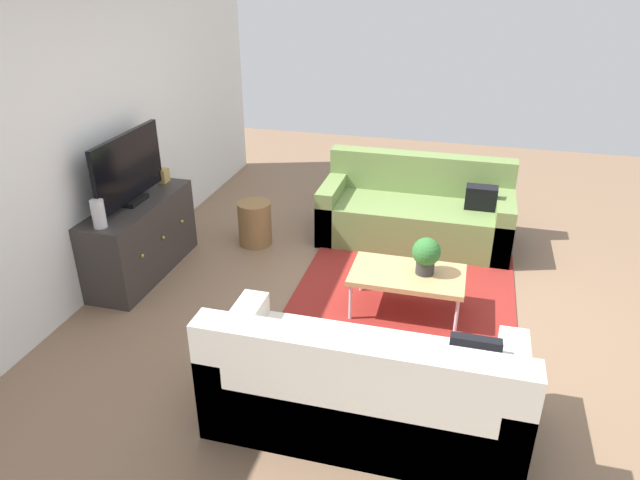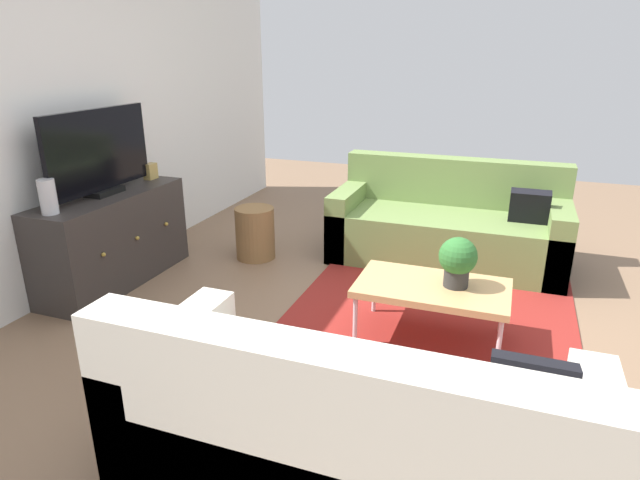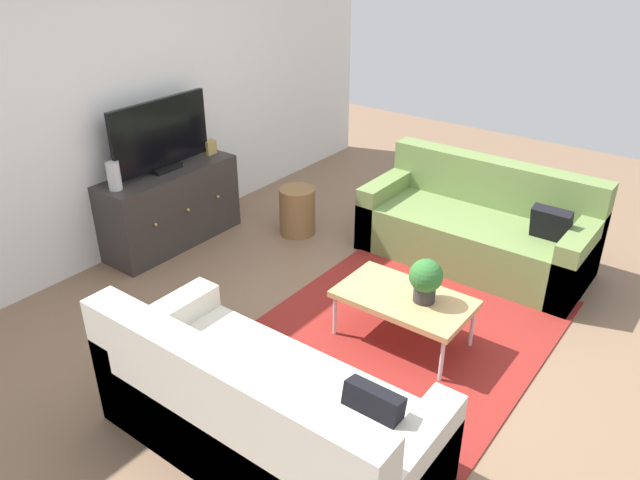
{
  "view_description": "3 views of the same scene",
  "coord_description": "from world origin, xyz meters",
  "px_view_note": "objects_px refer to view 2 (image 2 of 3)",
  "views": [
    {
      "loc": [
        -4.2,
        -0.56,
        2.72
      ],
      "look_at": [
        0.0,
        0.55,
        0.57
      ],
      "focal_mm": 32.7,
      "sensor_mm": 36.0,
      "label": 1
    },
    {
      "loc": [
        -3.08,
        -0.58,
        1.75
      ],
      "look_at": [
        0.0,
        0.55,
        0.57
      ],
      "focal_mm": 30.12,
      "sensor_mm": 36.0,
      "label": 2
    },
    {
      "loc": [
        -3.25,
        -1.88,
        2.69
      ],
      "look_at": [
        0.0,
        0.55,
        0.57
      ],
      "focal_mm": 34.73,
      "sensor_mm": 36.0,
      "label": 3
    }
  ],
  "objects_px": {
    "flat_screen_tv": "(99,153)",
    "mantel_clock": "(150,171)",
    "couch_right_side": "(448,227)",
    "tv_console": "(113,239)",
    "potted_plant": "(458,260)",
    "wicker_basket": "(255,233)",
    "couch_left_side": "(352,444)",
    "glass_vase": "(48,197)",
    "coffee_table": "(432,289)"
  },
  "relations": [
    {
      "from": "coffee_table",
      "to": "glass_vase",
      "type": "distance_m",
      "value": 2.55
    },
    {
      "from": "flat_screen_tv",
      "to": "mantel_clock",
      "type": "height_order",
      "value": "flat_screen_tv"
    },
    {
      "from": "tv_console",
      "to": "flat_screen_tv",
      "type": "relative_size",
      "value": 1.3
    },
    {
      "from": "coffee_table",
      "to": "tv_console",
      "type": "distance_m",
      "value": 2.46
    },
    {
      "from": "couch_left_side",
      "to": "coffee_table",
      "type": "height_order",
      "value": "couch_left_side"
    },
    {
      "from": "potted_plant",
      "to": "wicker_basket",
      "type": "height_order",
      "value": "potted_plant"
    },
    {
      "from": "wicker_basket",
      "to": "glass_vase",
      "type": "bearing_deg",
      "value": 150.02
    },
    {
      "from": "couch_left_side",
      "to": "wicker_basket",
      "type": "xyz_separation_m",
      "value": [
        2.31,
        1.58,
        -0.06
      ]
    },
    {
      "from": "coffee_table",
      "to": "wicker_basket",
      "type": "bearing_deg",
      "value": 61.79
    },
    {
      "from": "potted_plant",
      "to": "tv_console",
      "type": "xyz_separation_m",
      "value": [
        0.02,
        2.59,
        -0.19
      ]
    },
    {
      "from": "wicker_basket",
      "to": "mantel_clock",
      "type": "bearing_deg",
      "value": 111.14
    },
    {
      "from": "tv_console",
      "to": "mantel_clock",
      "type": "bearing_deg",
      "value": 0.0
    },
    {
      "from": "coffee_table",
      "to": "flat_screen_tv",
      "type": "relative_size",
      "value": 0.92
    },
    {
      "from": "glass_vase",
      "to": "couch_left_side",
      "type": "bearing_deg",
      "value": -111.42
    },
    {
      "from": "potted_plant",
      "to": "flat_screen_tv",
      "type": "distance_m",
      "value": 2.66
    },
    {
      "from": "couch_right_side",
      "to": "flat_screen_tv",
      "type": "relative_size",
      "value": 1.9
    },
    {
      "from": "potted_plant",
      "to": "couch_right_side",
      "type": "bearing_deg",
      "value": 8.75
    },
    {
      "from": "mantel_clock",
      "to": "couch_right_side",
      "type": "bearing_deg",
      "value": -69.83
    },
    {
      "from": "flat_screen_tv",
      "to": "couch_left_side",
      "type": "bearing_deg",
      "value": -121.47
    },
    {
      "from": "glass_vase",
      "to": "wicker_basket",
      "type": "xyz_separation_m",
      "value": [
        1.38,
        -0.79,
        -0.6
      ]
    },
    {
      "from": "potted_plant",
      "to": "flat_screen_tv",
      "type": "height_order",
      "value": "flat_screen_tv"
    },
    {
      "from": "mantel_clock",
      "to": "flat_screen_tv",
      "type": "bearing_deg",
      "value": 177.86
    },
    {
      "from": "coffee_table",
      "to": "glass_vase",
      "type": "xyz_separation_m",
      "value": [
        -0.48,
        2.46,
        0.48
      ]
    },
    {
      "from": "couch_right_side",
      "to": "wicker_basket",
      "type": "distance_m",
      "value": 1.68
    },
    {
      "from": "tv_console",
      "to": "flat_screen_tv",
      "type": "xyz_separation_m",
      "value": [
        0.0,
        0.02,
        0.67
      ]
    },
    {
      "from": "wicker_basket",
      "to": "flat_screen_tv",
      "type": "bearing_deg",
      "value": 135.96
    },
    {
      "from": "mantel_clock",
      "to": "wicker_basket",
      "type": "xyz_separation_m",
      "value": [
        0.31,
        -0.79,
        -0.55
      ]
    },
    {
      "from": "couch_left_side",
      "to": "coffee_table",
      "type": "distance_m",
      "value": 1.42
    },
    {
      "from": "couch_right_side",
      "to": "wicker_basket",
      "type": "xyz_separation_m",
      "value": [
        -0.57,
        1.58,
        -0.06
      ]
    },
    {
      "from": "coffee_table",
      "to": "flat_screen_tv",
      "type": "xyz_separation_m",
      "value": [
        0.05,
        2.48,
        0.68
      ]
    },
    {
      "from": "couch_left_side",
      "to": "tv_console",
      "type": "height_order",
      "value": "couch_left_side"
    },
    {
      "from": "couch_right_side",
      "to": "flat_screen_tv",
      "type": "bearing_deg",
      "value": 120.43
    },
    {
      "from": "potted_plant",
      "to": "wicker_basket",
      "type": "xyz_separation_m",
      "value": [
        0.86,
        1.8,
        -0.32
      ]
    },
    {
      "from": "tv_console",
      "to": "wicker_basket",
      "type": "height_order",
      "value": "tv_console"
    },
    {
      "from": "potted_plant",
      "to": "flat_screen_tv",
      "type": "relative_size",
      "value": 0.31
    },
    {
      "from": "tv_console",
      "to": "mantel_clock",
      "type": "distance_m",
      "value": 0.68
    },
    {
      "from": "couch_right_side",
      "to": "tv_console",
      "type": "distance_m",
      "value": 2.76
    },
    {
      "from": "couch_right_side",
      "to": "tv_console",
      "type": "xyz_separation_m",
      "value": [
        -1.41,
        2.37,
        0.07
      ]
    },
    {
      "from": "flat_screen_tv",
      "to": "glass_vase",
      "type": "relative_size",
      "value": 4.33
    },
    {
      "from": "flat_screen_tv",
      "to": "mantel_clock",
      "type": "relative_size",
      "value": 7.77
    },
    {
      "from": "couch_right_side",
      "to": "mantel_clock",
      "type": "distance_m",
      "value": 2.58
    },
    {
      "from": "coffee_table",
      "to": "tv_console",
      "type": "xyz_separation_m",
      "value": [
        0.05,
        2.46,
        0.01
      ]
    },
    {
      "from": "flat_screen_tv",
      "to": "glass_vase",
      "type": "distance_m",
      "value": 0.57
    },
    {
      "from": "tv_console",
      "to": "glass_vase",
      "type": "xyz_separation_m",
      "value": [
        -0.53,
        0.0,
        0.47
      ]
    },
    {
      "from": "tv_console",
      "to": "mantel_clock",
      "type": "xyz_separation_m",
      "value": [
        0.53,
        0.0,
        0.42
      ]
    },
    {
      "from": "wicker_basket",
      "to": "couch_right_side",
      "type": "bearing_deg",
      "value": -70.33
    },
    {
      "from": "couch_right_side",
      "to": "potted_plant",
      "type": "height_order",
      "value": "couch_right_side"
    },
    {
      "from": "couch_left_side",
      "to": "coffee_table",
      "type": "relative_size",
      "value": 2.07
    },
    {
      "from": "potted_plant",
      "to": "flat_screen_tv",
      "type": "bearing_deg",
      "value": 89.48
    },
    {
      "from": "potted_plant",
      "to": "tv_console",
      "type": "bearing_deg",
      "value": 89.48
    }
  ]
}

